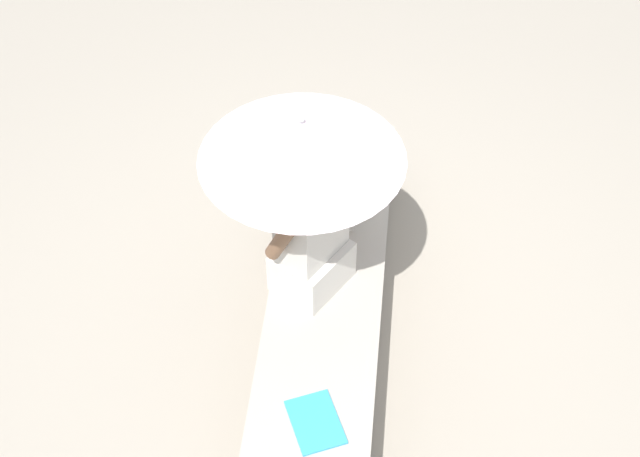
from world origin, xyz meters
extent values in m
plane|color=#9E9384|center=(0.00, 0.00, 0.00)|extent=(14.00, 14.00, 0.00)
cube|color=#A8A093|center=(0.00, 0.00, 0.21)|extent=(2.29, 0.55, 0.43)
cube|color=beige|center=(0.05, -0.07, 0.54)|extent=(0.44, 0.42, 0.22)
cube|color=beige|center=(0.05, -0.07, 0.89)|extent=(0.38, 0.34, 0.48)
sphere|color=brown|center=(0.05, -0.07, 1.23)|extent=(0.20, 0.20, 0.20)
cylinder|color=brown|center=(0.22, -0.18, 0.91)|extent=(0.16, 0.21, 0.32)
cylinder|color=brown|center=(-0.12, 0.03, 0.91)|extent=(0.16, 0.21, 0.32)
cylinder|color=#B7B7BC|center=(0.05, -0.11, 0.93)|extent=(0.02, 0.02, 1.00)
cone|color=silver|center=(0.05, -0.11, 1.33)|extent=(0.90, 0.90, 0.20)
sphere|color=#B7B7BC|center=(0.05, -0.11, 1.45)|extent=(0.03, 0.03, 0.03)
cube|color=silver|center=(-0.43, 0.01, 0.61)|extent=(0.28, 0.18, 0.36)
torus|color=silver|center=(-0.43, 0.01, 0.80)|extent=(0.20, 0.20, 0.01)
cube|color=#339ED1|center=(0.84, 0.03, 0.43)|extent=(0.34, 0.30, 0.01)
camera|label=1|loc=(3.00, 0.27, 3.95)|focal=53.09mm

